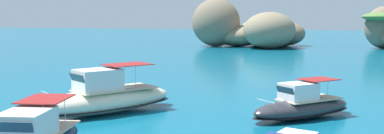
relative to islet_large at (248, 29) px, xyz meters
The scene contains 3 objects.
islet_large is the anchor object (origin of this frame).
motorboat_charcoal 64.53m from the islet_large, 77.09° to the right, with size 6.55×6.75×2.27m.
motorboat_cream 65.13m from the islet_large, 87.77° to the right, with size 7.69×9.48×2.98m.
Camera 1 is at (14.20, -13.55, 5.98)m, focal length 41.44 mm.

